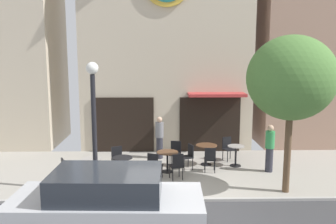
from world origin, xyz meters
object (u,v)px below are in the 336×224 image
at_px(cafe_table_center, 236,153).
at_px(cafe_chair_left_end, 176,151).
at_px(cafe_chair_near_lamp, 188,155).
at_px(pedestrian_grey, 160,137).
at_px(cafe_chair_right_end, 154,164).
at_px(parked_car_silver, 107,205).
at_px(cafe_chair_mid_row, 210,158).
at_px(cafe_chair_curbside, 228,147).
at_px(cafe_table_center_right, 167,157).
at_px(pedestrian_green, 270,148).
at_px(cafe_chair_under_awning, 177,164).
at_px(street_tree, 292,78).
at_px(street_lamp, 94,128).
at_px(cafe_chair_outer, 66,170).
at_px(cafe_table_rightmost, 123,164).
at_px(cafe_table_leftmost, 206,150).
at_px(cafe_chair_by_entrance, 118,157).
at_px(cafe_table_near_curb, 92,166).

distance_m(cafe_table_center, cafe_chair_left_end, 2.22).
bearing_deg(cafe_chair_near_lamp, pedestrian_grey, 127.01).
distance_m(cafe_chair_right_end, parked_car_silver, 3.87).
height_order(cafe_chair_left_end, pedestrian_grey, pedestrian_grey).
height_order(cafe_chair_right_end, parked_car_silver, parked_car_silver).
height_order(cafe_chair_mid_row, pedestrian_grey, pedestrian_grey).
bearing_deg(cafe_chair_curbside, cafe_chair_right_end, -143.04).
relative_size(cafe_table_center_right, cafe_table_center, 0.98).
height_order(cafe_table_center_right, cafe_chair_curbside, cafe_chair_curbside).
bearing_deg(pedestrian_green, cafe_chair_under_awning, -166.46).
bearing_deg(street_tree, cafe_chair_mid_row, 137.99).
relative_size(street_lamp, street_tree, 0.84).
height_order(cafe_chair_left_end, cafe_chair_outer, same).
distance_m(cafe_table_rightmost, cafe_table_leftmost, 3.32).
distance_m(cafe_table_leftmost, cafe_chair_near_lamp, 0.85).
relative_size(street_lamp, cafe_chair_curbside, 4.31).
xyz_separation_m(street_lamp, cafe_chair_under_awning, (2.47, 0.98, -1.44)).
bearing_deg(cafe_chair_left_end, cafe_table_leftmost, 1.03).
bearing_deg(pedestrian_green, cafe_chair_left_end, 166.29).
bearing_deg(cafe_chair_by_entrance, cafe_chair_near_lamp, 6.35).
xyz_separation_m(street_tree, cafe_table_rightmost, (-5.01, 1.18, -2.89)).
height_order(street_tree, cafe_table_near_curb, street_tree).
height_order(cafe_table_near_curb, cafe_table_center_right, cafe_table_near_curb).
xyz_separation_m(street_tree, parked_car_silver, (-4.96, -2.57, -2.65)).
bearing_deg(cafe_table_near_curb, cafe_table_center_right, 19.01).
relative_size(cafe_table_near_curb, pedestrian_green, 0.45).
xyz_separation_m(street_tree, cafe_table_leftmost, (-2.06, 2.70, -2.84)).
bearing_deg(cafe_chair_right_end, cafe_chair_left_end, 63.17).
relative_size(cafe_table_center_right, parked_car_silver, 0.17).
height_order(cafe_chair_right_end, cafe_chair_by_entrance, same).
bearing_deg(cafe_chair_near_lamp, cafe_chair_by_entrance, -173.65).
bearing_deg(cafe_chair_curbside, cafe_table_leftmost, -147.18).
bearing_deg(cafe_table_center_right, cafe_chair_under_awning, -70.25).
xyz_separation_m(street_tree, cafe_chair_under_awning, (-3.23, 1.09, -2.88)).
xyz_separation_m(cafe_chair_outer, parked_car_silver, (1.73, -3.14, 0.23)).
bearing_deg(cafe_chair_near_lamp, cafe_chair_under_awning, -112.24).
distance_m(cafe_chair_curbside, cafe_chair_right_end, 3.54).
bearing_deg(cafe_table_leftmost, cafe_table_center_right, -151.60).
relative_size(cafe_table_center, cafe_chair_outer, 0.85).
height_order(street_tree, cafe_chair_left_end, street_tree).
distance_m(cafe_chair_near_lamp, pedestrian_grey, 1.75).
relative_size(street_lamp, pedestrian_green, 2.32).
distance_m(cafe_chair_near_lamp, cafe_chair_outer, 4.25).
distance_m(cafe_table_center_right, parked_car_silver, 4.71).
distance_m(cafe_table_near_curb, pedestrian_grey, 3.37).
relative_size(cafe_chair_mid_row, pedestrian_green, 0.54).
relative_size(cafe_chair_curbside, cafe_chair_mid_row, 1.00).
distance_m(cafe_table_center, cafe_chair_near_lamp, 1.80).
xyz_separation_m(cafe_table_near_curb, cafe_chair_curbside, (4.85, 2.23, 0.03)).
distance_m(street_tree, cafe_chair_curbside, 4.52).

